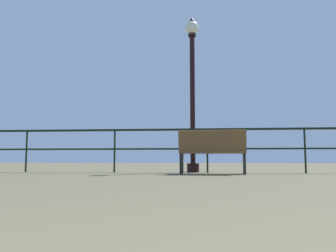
# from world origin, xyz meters

# --- Properties ---
(pier_railing) EXTENTS (22.74, 0.05, 1.06)m
(pier_railing) POSITION_xyz_m (0.00, 8.67, 0.79)
(pier_railing) COLOR black
(pier_railing) RESTS_ON ground_plane
(bench_near_left) EXTENTS (1.48, 0.69, 0.95)m
(bench_near_left) POSITION_xyz_m (0.09, 7.93, 0.53)
(bench_near_left) COLOR brown
(bench_near_left) RESTS_ON ground_plane
(lamppost_center) EXTENTS (0.35, 0.35, 3.98)m
(lamppost_center) POSITION_xyz_m (-0.35, 8.94, 2.30)
(lamppost_center) COLOR black
(lamppost_center) RESTS_ON ground_plane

